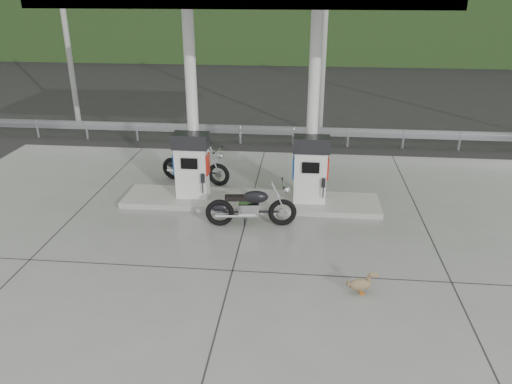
# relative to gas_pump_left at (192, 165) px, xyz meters

# --- Properties ---
(ground) EXTENTS (160.00, 160.00, 0.00)m
(ground) POSITION_rel_gas_pump_left_xyz_m (1.60, -2.50, -1.07)
(ground) COLOR black
(ground) RESTS_ON ground
(forecourt_apron) EXTENTS (18.00, 14.00, 0.02)m
(forecourt_apron) POSITION_rel_gas_pump_left_xyz_m (1.60, -2.50, -1.06)
(forecourt_apron) COLOR slate
(forecourt_apron) RESTS_ON ground
(pump_island) EXTENTS (7.00, 1.40, 0.15)m
(pump_island) POSITION_rel_gas_pump_left_xyz_m (1.60, 0.00, -0.98)
(pump_island) COLOR gray
(pump_island) RESTS_ON forecourt_apron
(gas_pump_left) EXTENTS (0.95, 0.55, 1.80)m
(gas_pump_left) POSITION_rel_gas_pump_left_xyz_m (0.00, 0.00, 0.00)
(gas_pump_left) COLOR white
(gas_pump_left) RESTS_ON pump_island
(gas_pump_right) EXTENTS (0.95, 0.55, 1.80)m
(gas_pump_right) POSITION_rel_gas_pump_left_xyz_m (3.20, 0.00, 0.00)
(gas_pump_right) COLOR white
(gas_pump_right) RESTS_ON pump_island
(canopy_column_left) EXTENTS (0.30, 0.30, 5.00)m
(canopy_column_left) POSITION_rel_gas_pump_left_xyz_m (0.00, 0.40, 1.60)
(canopy_column_left) COLOR white
(canopy_column_left) RESTS_ON pump_island
(canopy_column_right) EXTENTS (0.30, 0.30, 5.00)m
(canopy_column_right) POSITION_rel_gas_pump_left_xyz_m (3.20, 0.40, 1.60)
(canopy_column_right) COLOR white
(canopy_column_right) RESTS_ON pump_island
(guardrail) EXTENTS (26.00, 0.16, 1.42)m
(guardrail) POSITION_rel_gas_pump_left_xyz_m (1.60, 5.50, -0.36)
(guardrail) COLOR gray
(guardrail) RESTS_ON ground
(road) EXTENTS (60.00, 7.00, 0.01)m
(road) POSITION_rel_gas_pump_left_xyz_m (1.60, 9.00, -1.07)
(road) COLOR black
(road) RESTS_ON ground
(utility_pole_a) EXTENTS (0.22, 0.22, 8.00)m
(utility_pole_a) POSITION_rel_gas_pump_left_xyz_m (-6.40, 7.00, 2.93)
(utility_pole_a) COLOR gray
(utility_pole_a) RESTS_ON ground
(utility_pole_b) EXTENTS (0.22, 0.22, 8.00)m
(utility_pole_b) POSITION_rel_gas_pump_left_xyz_m (3.60, 7.00, 2.93)
(utility_pole_b) COLOR gray
(utility_pole_b) RESTS_ON ground
(tree_band) EXTENTS (80.00, 6.00, 6.00)m
(tree_band) POSITION_rel_gas_pump_left_xyz_m (1.60, 27.50, 1.93)
(tree_band) COLOR black
(tree_band) RESTS_ON ground
(forested_hills) EXTENTS (100.00, 40.00, 140.00)m
(forested_hills) POSITION_rel_gas_pump_left_xyz_m (1.60, 57.50, -1.07)
(forested_hills) COLOR black
(forested_hills) RESTS_ON ground
(motorcycle_left) EXTENTS (2.18, 1.15, 0.99)m
(motorcycle_left) POSITION_rel_gas_pump_left_xyz_m (-0.24, 1.42, -0.56)
(motorcycle_left) COLOR black
(motorcycle_left) RESTS_ON forecourt_apron
(motorcycle_right) EXTENTS (2.17, 0.90, 1.00)m
(motorcycle_right) POSITION_rel_gas_pump_left_xyz_m (1.76, -1.32, -0.55)
(motorcycle_right) COLOR black
(motorcycle_right) RESTS_ON forecourt_apron
(duck) EXTENTS (0.57, 0.28, 0.40)m
(duck) POSITION_rel_gas_pump_left_xyz_m (4.20, -4.08, -0.85)
(duck) COLOR brown
(duck) RESTS_ON forecourt_apron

